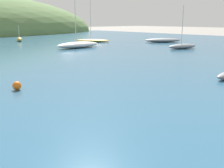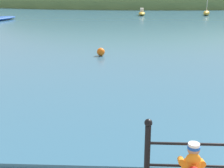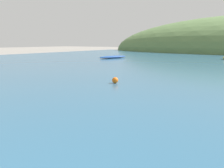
{
  "view_description": "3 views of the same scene",
  "coord_description": "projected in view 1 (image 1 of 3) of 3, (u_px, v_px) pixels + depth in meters",
  "views": [
    {
      "loc": [
        -9.18,
        0.85,
        2.97
      ],
      "look_at": [
        -3.62,
        7.02,
        0.95
      ],
      "focal_mm": 42.0,
      "sensor_mm": 36.0,
      "label": 1
    },
    {
      "loc": [
        -3.79,
        -2.73,
        3.01
      ],
      "look_at": [
        -4.13,
        4.44,
        0.85
      ],
      "focal_mm": 50.0,
      "sensor_mm": 36.0,
      "label": 2
    },
    {
      "loc": [
        2.11,
        0.7,
        2.53
      ],
      "look_at": [
        -2.36,
        7.3,
        1.0
      ],
      "focal_mm": 35.0,
      "sensor_mm": 36.0,
      "label": 3
    }
  ],
  "objects": [
    {
      "name": "boat_far_left",
      "position": [
        163.0,
        40.0,
        35.12
      ],
      "size": [
        5.11,
        4.06,
        0.55
      ],
      "color": "gray",
      "rests_on": "water"
    },
    {
      "name": "boat_red_dinghy",
      "position": [
        93.0,
        40.0,
        35.54
      ],
      "size": [
        4.12,
        4.6,
        5.51
      ],
      "color": "gold",
      "rests_on": "water"
    },
    {
      "name": "mooring_buoy",
      "position": [
        17.0,
        86.0,
        11.06
      ],
      "size": [
        0.37,
        0.37,
        0.37
      ],
      "primitive_type": "sphere",
      "color": "orange",
      "rests_on": "water"
    },
    {
      "name": "boat_far_right",
      "position": [
        78.0,
        45.0,
        27.95
      ],
      "size": [
        5.13,
        1.64,
        6.28
      ],
      "color": "silver",
      "rests_on": "water"
    },
    {
      "name": "boat_twin_mast",
      "position": [
        19.0,
        39.0,
        36.44
      ],
      "size": [
        1.34,
        2.16,
        2.21
      ],
      "color": "gold",
      "rests_on": "water"
    },
    {
      "name": "boat_nearest_quay",
      "position": [
        182.0,
        46.0,
        27.09
      ],
      "size": [
        3.62,
        1.94,
        4.32
      ],
      "color": "gray",
      "rests_on": "water"
    }
  ]
}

